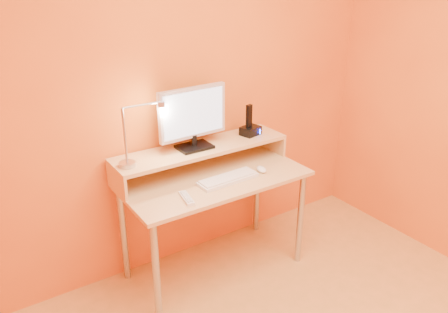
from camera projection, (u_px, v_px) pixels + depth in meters
wall_back at (187, 86)px, 2.87m from camera, size 3.00×0.04×2.50m
desk_leg_fl at (156, 274)px, 2.51m from camera, size 0.04×0.04×0.69m
desk_leg_fr at (300, 219)px, 3.06m from camera, size 0.04×0.04×0.69m
desk_leg_bl at (123, 234)px, 2.89m from camera, size 0.04×0.04×0.69m
desk_leg_br at (257, 191)px, 3.45m from camera, size 0.04×0.04×0.69m
desk_lower at (214, 178)px, 2.84m from camera, size 1.20×0.60×0.02m
shelf_riser_left at (117, 181)px, 2.62m from camera, size 0.02×0.30×0.14m
shelf_riser_right at (271, 142)px, 3.22m from camera, size 0.02×0.30×0.14m
desk_shelf at (202, 148)px, 2.89m from camera, size 1.20×0.30×0.02m
monitor_foot at (194, 147)px, 2.85m from camera, size 0.22×0.16×0.02m
monitor_neck at (194, 140)px, 2.84m from camera, size 0.04×0.04×0.07m
monitor_panel at (193, 113)px, 2.77m from camera, size 0.48×0.06×0.33m
monitor_back at (191, 112)px, 2.79m from camera, size 0.43×0.03×0.28m
monitor_screen at (194, 113)px, 2.76m from camera, size 0.43×0.03×0.28m
lamp_base at (127, 164)px, 2.59m from camera, size 0.10×0.10×0.02m
lamp_post at (125, 136)px, 2.52m from camera, size 0.01×0.01×0.33m
lamp_arm at (142, 105)px, 2.52m from camera, size 0.24×0.01×0.01m
lamp_head at (161, 104)px, 2.58m from camera, size 0.04×0.04×0.03m
lamp_bulb at (161, 107)px, 2.59m from camera, size 0.03×0.03×0.00m
phone_dock at (250, 131)px, 3.07m from camera, size 0.15×0.13×0.06m
phone_handset at (249, 116)px, 3.02m from camera, size 0.04×0.03×0.16m
phone_led at (260, 132)px, 3.06m from camera, size 0.01×0.00×0.04m
keyboard at (228, 179)px, 2.77m from camera, size 0.40×0.14×0.02m
mouse at (261, 169)px, 2.90m from camera, size 0.07×0.11×0.03m
remote_control at (186, 198)px, 2.55m from camera, size 0.07×0.17×0.02m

